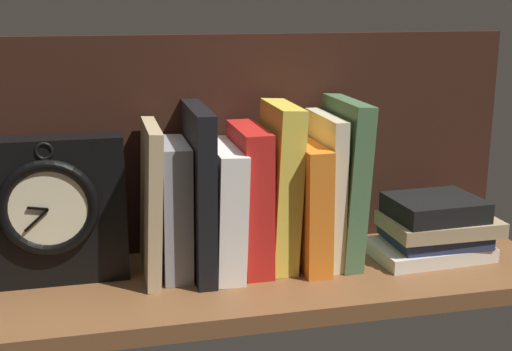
# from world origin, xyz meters

# --- Properties ---
(ground_plane) EXTENTS (0.88, 0.27, 0.03)m
(ground_plane) POSITION_xyz_m (0.00, 0.00, -0.01)
(ground_plane) COLOR brown
(back_panel) EXTENTS (0.88, 0.01, 0.33)m
(back_panel) POSITION_xyz_m (0.00, 0.13, 0.17)
(back_panel) COLOR black
(back_panel) RESTS_ON ground_plane
(book_tan_shortstories) EXTENTS (0.03, 0.15, 0.22)m
(book_tan_shortstories) POSITION_xyz_m (-0.14, 0.04, 0.11)
(book_tan_shortstories) COLOR tan
(book_tan_shortstories) RESTS_ON ground_plane
(book_gray_chess) EXTENTS (0.04, 0.12, 0.19)m
(book_gray_chess) POSITION_xyz_m (-0.11, 0.04, 0.10)
(book_gray_chess) COLOR gray
(book_gray_chess) RESTS_ON ground_plane
(book_black_skeptic) EXTENTS (0.03, 0.17, 0.24)m
(book_black_skeptic) POSITION_xyz_m (-0.08, 0.04, 0.12)
(book_black_skeptic) COLOR black
(book_black_skeptic) RESTS_ON ground_plane
(book_white_catcher) EXTENTS (0.05, 0.16, 0.18)m
(book_white_catcher) POSITION_xyz_m (-0.04, 0.04, 0.09)
(book_white_catcher) COLOR silver
(book_white_catcher) RESTS_ON ground_plane
(book_red_requiem) EXTENTS (0.04, 0.14, 0.21)m
(book_red_requiem) POSITION_xyz_m (0.00, 0.04, 0.10)
(book_red_requiem) COLOR red
(book_red_requiem) RESTS_ON ground_plane
(book_yellow_seinlanguage) EXTENTS (0.05, 0.13, 0.24)m
(book_yellow_seinlanguage) POSITION_xyz_m (0.04, 0.04, 0.12)
(book_yellow_seinlanguage) COLOR gold
(book_yellow_seinlanguage) RESTS_ON ground_plane
(book_orange_pandolfini) EXTENTS (0.04, 0.17, 0.18)m
(book_orange_pandolfini) POSITION_xyz_m (0.08, 0.04, 0.09)
(book_orange_pandolfini) COLOR orange
(book_orange_pandolfini) RESTS_ON ground_plane
(book_cream_twain) EXTENTS (0.02, 0.14, 0.22)m
(book_cream_twain) POSITION_xyz_m (0.11, 0.04, 0.11)
(book_cream_twain) COLOR beige
(book_cream_twain) RESTS_ON ground_plane
(book_green_romantic) EXTENTS (0.04, 0.15, 0.24)m
(book_green_romantic) POSITION_xyz_m (0.14, 0.04, 0.12)
(book_green_romantic) COLOR #476B44
(book_green_romantic) RESTS_ON ground_plane
(framed_clock) EXTENTS (0.20, 0.06, 0.20)m
(framed_clock) POSITION_xyz_m (-0.28, 0.04, 0.10)
(framed_clock) COLOR black
(framed_clock) RESTS_ON ground_plane
(book_stack_side) EXTENTS (0.19, 0.13, 0.09)m
(book_stack_side) POSITION_xyz_m (0.28, 0.01, 0.04)
(book_stack_side) COLOR beige
(book_stack_side) RESTS_ON ground_plane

